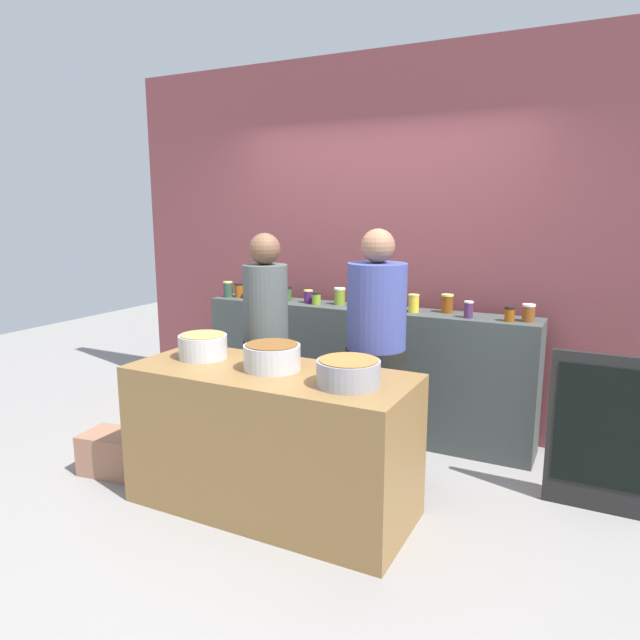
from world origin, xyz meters
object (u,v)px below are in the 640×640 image
at_px(preserve_jar_10, 399,302).
at_px(preserve_jar_11, 414,303).
at_px(cooking_pot_left, 203,346).
at_px(preserve_jar_4, 286,293).
at_px(preserve_jar_12, 447,303).
at_px(cooking_pot_center, 272,357).
at_px(preserve_jar_7, 340,296).
at_px(chalkboard_sign, 599,433).
at_px(preserve_jar_5, 308,296).
at_px(preserve_jar_13, 469,309).
at_px(preserve_jar_3, 270,294).
at_px(bread_crate, 114,452).
at_px(preserve_jar_6, 316,298).
at_px(cooking_pot_right, 348,373).
at_px(preserve_jar_14, 509,314).
at_px(cook_with_tongs, 267,358).
at_px(cook_in_cap, 376,371).
at_px(preserve_jar_2, 251,292).
at_px(preserve_jar_8, 359,298).
at_px(preserve_jar_9, 379,300).
at_px(preserve_jar_0, 228,289).
at_px(preserve_jar_15, 528,313).

bearing_deg(preserve_jar_10, preserve_jar_11, -1.87).
distance_m(preserve_jar_10, cooking_pot_left, 1.56).
relative_size(preserve_jar_4, preserve_jar_12, 0.86).
xyz_separation_m(preserve_jar_11, cooking_pot_center, (-0.43, -1.34, -0.15)).
xyz_separation_m(preserve_jar_7, chalkboard_sign, (1.96, -0.58, -0.60)).
bearing_deg(preserve_jar_5, preserve_jar_13, -2.54).
distance_m(preserve_jar_3, bread_crate, 1.76).
xyz_separation_m(preserve_jar_6, cooking_pot_right, (0.91, -1.40, -0.14)).
xyz_separation_m(preserve_jar_10, preserve_jar_14, (0.82, -0.04, -0.01)).
bearing_deg(cook_with_tongs, preserve_jar_14, 25.09).
distance_m(cook_with_tongs, bread_crate, 1.23).
bearing_deg(preserve_jar_6, cook_in_cap, -41.33).
xyz_separation_m(preserve_jar_10, cook_with_tongs, (-0.71, -0.76, -0.34)).
bearing_deg(preserve_jar_2, preserve_jar_14, -0.78).
height_order(cooking_pot_right, bread_crate, cooking_pot_right).
relative_size(cooking_pot_left, cooking_pot_center, 0.91).
xyz_separation_m(preserve_jar_6, preserve_jar_8, (0.35, 0.06, 0.02)).
bearing_deg(bread_crate, preserve_jar_6, 59.79).
height_order(preserve_jar_2, cooking_pot_left, preserve_jar_2).
relative_size(preserve_jar_10, cooking_pot_center, 0.39).
bearing_deg(preserve_jar_5, cook_with_tongs, -84.35).
xyz_separation_m(preserve_jar_8, preserve_jar_12, (0.69, 0.06, -0.00)).
distance_m(preserve_jar_2, cooking_pot_left, 1.41).
bearing_deg(preserve_jar_9, preserve_jar_13, -10.35).
xyz_separation_m(preserve_jar_8, preserve_jar_11, (0.46, -0.04, -0.00)).
height_order(preserve_jar_3, preserve_jar_14, preserve_jar_3).
xyz_separation_m(preserve_jar_11, preserve_jar_13, (0.42, -0.04, -0.01)).
height_order(preserve_jar_8, cooking_pot_center, preserve_jar_8).
relative_size(preserve_jar_4, preserve_jar_7, 0.87).
distance_m(preserve_jar_9, preserve_jar_14, 1.02).
relative_size(preserve_jar_13, chalkboard_sign, 0.12).
xyz_separation_m(preserve_jar_10, cooking_pot_left, (-0.83, -1.32, -0.15)).
distance_m(preserve_jar_3, preserve_jar_9, 0.95).
distance_m(cooking_pot_right, cook_in_cap, 0.73).
xyz_separation_m(preserve_jar_0, bread_crate, (0.05, -1.43, -0.95)).
xyz_separation_m(preserve_jar_2, cooking_pot_right, (1.56, -1.41, -0.14)).
bearing_deg(preserve_jar_4, preserve_jar_12, 2.15).
bearing_deg(cook_with_tongs, preserve_jar_8, 64.96).
relative_size(preserve_jar_0, cook_in_cap, 0.08).
xyz_separation_m(preserve_jar_15, cooking_pot_center, (-1.24, -1.35, -0.14)).
bearing_deg(bread_crate, preserve_jar_4, 71.08).
relative_size(preserve_jar_8, preserve_jar_14, 1.37).
relative_size(preserve_jar_6, cooking_pot_left, 0.32).
relative_size(preserve_jar_5, cook_with_tongs, 0.07).
distance_m(preserve_jar_9, bread_crate, 2.24).
distance_m(cooking_pot_center, bread_crate, 1.46).
relative_size(preserve_jar_12, cooking_pot_center, 0.42).
bearing_deg(cook_with_tongs, preserve_jar_15, 24.98).
relative_size(preserve_jar_7, preserve_jar_10, 1.05).
bearing_deg(preserve_jar_14, chalkboard_sign, -37.58).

